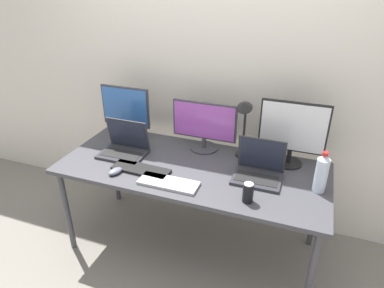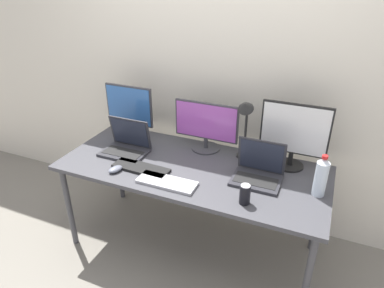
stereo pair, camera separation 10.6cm
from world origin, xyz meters
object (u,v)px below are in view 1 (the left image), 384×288
monitor_left (126,110)px  keyboard_aux (169,183)px  desk_lamp (244,117)px  work_desk (192,173)px  soda_can_near_keyboard (248,193)px  keyboard_main (141,169)px  monitor_right (293,131)px  laptop_silver (125,146)px  water_bottle (321,173)px  laptop_secondary (259,169)px  monitor_center (204,125)px  mouse_by_keyboard (115,171)px

monitor_left → keyboard_aux: bearing=-41.4°
keyboard_aux → desk_lamp: desk_lamp is taller
work_desk → desk_lamp: bearing=39.4°
keyboard_aux → soda_can_near_keyboard: soda_can_near_keyboard is taller
keyboard_main → desk_lamp: (0.61, 0.42, 0.32)m
monitor_left → keyboard_main: monitor_left is taller
desk_lamp → work_desk: bearing=-140.6°
work_desk → monitor_right: 0.76m
laptop_silver → keyboard_aux: laptop_silver is taller
work_desk → water_bottle: water_bottle is taller
work_desk → keyboard_main: bearing=-150.5°
monitor_right → water_bottle: bearing=-51.9°
work_desk → soda_can_near_keyboard: 0.54m
monitor_left → laptop_secondary: size_ratio=1.36×
monitor_center → laptop_secondary: 0.56m
monitor_center → soda_can_near_keyboard: monitor_center is taller
keyboard_aux → mouse_by_keyboard: bearing=-179.5°
monitor_right → keyboard_aux: 0.92m
keyboard_aux → mouse_by_keyboard: (-0.40, -0.01, 0.01)m
monitor_right → mouse_by_keyboard: (-1.10, -0.55, -0.24)m
work_desk → monitor_center: (-0.01, 0.29, 0.26)m
monitor_left → monitor_center: bearing=2.1°
keyboard_aux → water_bottle: 0.96m
keyboard_main → monitor_right: bearing=27.9°
mouse_by_keyboard → water_bottle: 1.35m
laptop_secondary → desk_lamp: bearing=127.7°
keyboard_main → keyboard_aux: same height
work_desk → monitor_center: 0.39m
monitor_right → mouse_by_keyboard: bearing=-153.3°
work_desk → laptop_secondary: laptop_secondary is taller
keyboard_main → desk_lamp: size_ratio=0.86×
laptop_secondary → keyboard_aux: (-0.53, -0.29, -0.05)m
desk_lamp → keyboard_aux: bearing=-125.5°
soda_can_near_keyboard → monitor_right: bearing=71.7°
work_desk → laptop_secondary: bearing=3.4°
desk_lamp → laptop_silver: bearing=-164.3°
work_desk → laptop_secondary: 0.48m
monitor_left → laptop_silver: (0.12, -0.26, -0.18)m
soda_can_near_keyboard → mouse_by_keyboard: bearing=-179.7°
laptop_secondary → keyboard_aux: laptop_secondary is taller
monitor_left → soda_can_near_keyboard: size_ratio=3.44×
mouse_by_keyboard → laptop_secondary: bearing=36.8°
monitor_center → desk_lamp: bearing=-8.3°
laptop_silver → mouse_by_keyboard: 0.29m
keyboard_aux → desk_lamp: bearing=54.2°
laptop_silver → keyboard_aux: (0.48, -0.27, -0.05)m
keyboard_aux → desk_lamp: size_ratio=0.83×
monitor_right → laptop_secondary: size_ratio=1.48×
soda_can_near_keyboard → monitor_left: bearing=154.6°
monitor_center → laptop_secondary: monitor_center is taller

